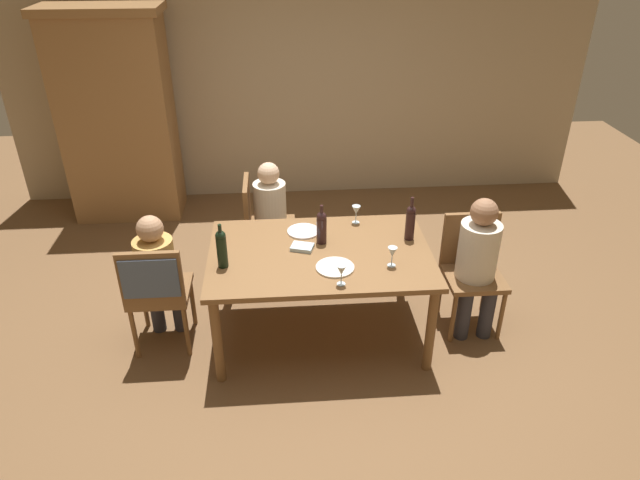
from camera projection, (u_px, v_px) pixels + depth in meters
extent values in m
plane|color=brown|center=(320.00, 332.00, 4.58)|extent=(10.00, 10.00, 0.00)
cube|color=tan|center=(301.00, 77.00, 6.28)|extent=(6.40, 0.12, 2.70)
cube|color=olive|center=(118.00, 121.00, 5.91)|extent=(1.10, 0.56, 2.10)
cube|color=olive|center=(98.00, 9.00, 5.37)|extent=(1.18, 0.62, 0.08)
cube|color=brown|center=(320.00, 254.00, 4.21)|extent=(1.64, 1.10, 0.04)
cylinder|color=brown|center=(217.00, 341.00, 3.93)|extent=(0.07, 0.07, 0.71)
cylinder|color=brown|center=(431.00, 330.00, 4.04)|extent=(0.07, 0.07, 0.71)
cylinder|color=brown|center=(226.00, 266.00, 4.76)|extent=(0.07, 0.07, 0.71)
cylinder|color=brown|center=(403.00, 259.00, 4.86)|extent=(0.07, 0.07, 0.71)
cylinder|color=brown|center=(292.00, 240.00, 5.42)|extent=(0.04, 0.04, 0.44)
cylinder|color=brown|center=(294.00, 261.00, 5.09)|extent=(0.04, 0.04, 0.44)
cylinder|color=brown|center=(252.00, 241.00, 5.40)|extent=(0.04, 0.04, 0.44)
cylinder|color=brown|center=(251.00, 263.00, 5.07)|extent=(0.04, 0.04, 0.44)
cube|color=brown|center=(271.00, 228.00, 5.12)|extent=(0.44, 0.44, 0.04)
cube|color=brown|center=(247.00, 205.00, 4.99)|extent=(0.04, 0.44, 0.44)
cylinder|color=brown|center=(144.00, 304.00, 4.54)|extent=(0.04, 0.04, 0.44)
cylinder|color=brown|center=(193.00, 301.00, 4.56)|extent=(0.04, 0.04, 0.44)
cylinder|color=brown|center=(135.00, 334.00, 4.21)|extent=(0.04, 0.04, 0.44)
cylinder|color=brown|center=(187.00, 331.00, 4.23)|extent=(0.04, 0.04, 0.44)
cube|color=brown|center=(160.00, 291.00, 4.26)|extent=(0.44, 0.44, 0.04)
cube|color=brown|center=(151.00, 280.00, 3.97)|extent=(0.44, 0.04, 0.44)
cube|color=#4C5B75|center=(150.00, 277.00, 3.96)|extent=(0.40, 0.07, 0.31)
cylinder|color=brown|center=(501.00, 316.00, 4.40)|extent=(0.04, 0.04, 0.44)
cylinder|color=brown|center=(453.00, 318.00, 4.37)|extent=(0.04, 0.04, 0.44)
cylinder|color=brown|center=(485.00, 288.00, 4.72)|extent=(0.04, 0.04, 0.44)
cylinder|color=brown|center=(440.00, 290.00, 4.70)|extent=(0.04, 0.04, 0.44)
cube|color=brown|center=(474.00, 277.00, 4.43)|extent=(0.44, 0.44, 0.04)
cube|color=brown|center=(470.00, 238.00, 4.48)|extent=(0.44, 0.04, 0.44)
cylinder|color=#33333D|center=(286.00, 245.00, 5.32)|extent=(0.10, 0.10, 0.46)
cylinder|color=#33333D|center=(287.00, 254.00, 5.17)|extent=(0.10, 0.10, 0.46)
cylinder|color=beige|center=(270.00, 206.00, 5.02)|extent=(0.29, 0.29, 0.44)
sphere|color=beige|center=(268.00, 173.00, 4.86)|extent=(0.19, 0.19, 0.19)
cylinder|color=#33333D|center=(156.00, 306.00, 4.49)|extent=(0.11, 0.11, 0.46)
cylinder|color=#33333D|center=(178.00, 305.00, 4.50)|extent=(0.11, 0.11, 0.46)
cylinder|color=tan|center=(156.00, 267.00, 4.16)|extent=(0.29, 0.29, 0.44)
sphere|color=tan|center=(150.00, 229.00, 4.00)|extent=(0.19, 0.19, 0.19)
cylinder|color=#33333D|center=(487.00, 312.00, 4.43)|extent=(0.11, 0.11, 0.46)
cylinder|color=#33333D|center=(464.00, 313.00, 4.41)|extent=(0.11, 0.11, 0.46)
cylinder|color=beige|center=(478.00, 252.00, 4.31)|extent=(0.31, 0.31, 0.47)
sphere|color=#996B4C|center=(484.00, 212.00, 4.14)|extent=(0.20, 0.20, 0.20)
cylinder|color=black|center=(410.00, 226.00, 4.31)|extent=(0.07, 0.07, 0.23)
sphere|color=black|center=(411.00, 211.00, 4.25)|extent=(0.07, 0.07, 0.07)
cylinder|color=black|center=(412.00, 204.00, 4.22)|extent=(0.03, 0.03, 0.10)
cylinder|color=black|center=(222.00, 252.00, 3.97)|extent=(0.07, 0.07, 0.23)
sphere|color=black|center=(220.00, 236.00, 3.91)|extent=(0.07, 0.07, 0.07)
cylinder|color=black|center=(220.00, 230.00, 3.88)|extent=(0.03, 0.03, 0.08)
cylinder|color=black|center=(322.00, 231.00, 4.27)|extent=(0.08, 0.08, 0.21)
sphere|color=black|center=(322.00, 217.00, 4.21)|extent=(0.08, 0.08, 0.08)
cylinder|color=black|center=(322.00, 211.00, 4.19)|extent=(0.03, 0.03, 0.08)
cylinder|color=silver|center=(356.00, 222.00, 4.60)|extent=(0.06, 0.06, 0.00)
cylinder|color=silver|center=(356.00, 218.00, 4.58)|extent=(0.01, 0.01, 0.07)
cone|color=silver|center=(356.00, 210.00, 4.54)|extent=(0.07, 0.07, 0.07)
cylinder|color=silver|center=(391.00, 265.00, 4.04)|extent=(0.06, 0.06, 0.00)
cylinder|color=silver|center=(392.00, 261.00, 4.02)|extent=(0.01, 0.01, 0.07)
cone|color=silver|center=(392.00, 252.00, 3.98)|extent=(0.07, 0.07, 0.07)
cylinder|color=silver|center=(341.00, 284.00, 3.83)|extent=(0.06, 0.06, 0.00)
cylinder|color=silver|center=(341.00, 279.00, 3.81)|extent=(0.01, 0.01, 0.07)
cone|color=silver|center=(341.00, 270.00, 3.78)|extent=(0.07, 0.07, 0.07)
cylinder|color=white|center=(303.00, 231.00, 4.46)|extent=(0.25, 0.25, 0.01)
cylinder|color=silver|center=(335.00, 267.00, 4.00)|extent=(0.27, 0.27, 0.01)
cube|color=#ADC6D6|center=(302.00, 247.00, 4.23)|extent=(0.19, 0.16, 0.03)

